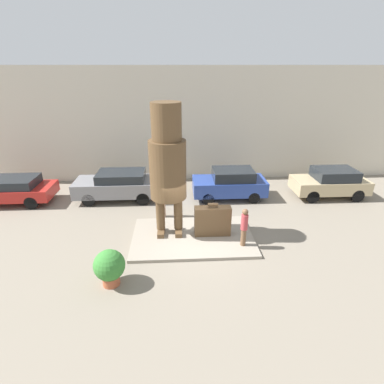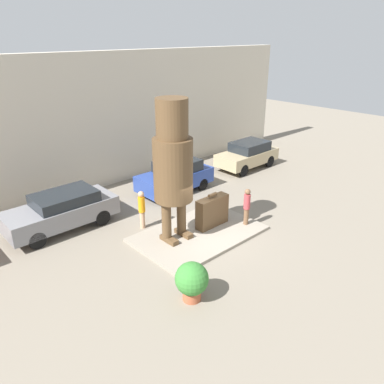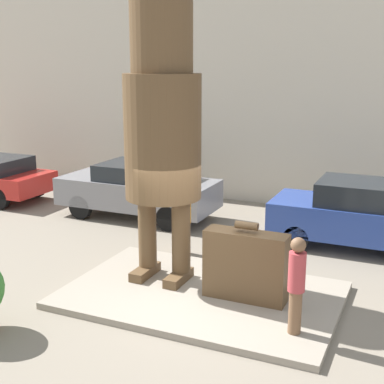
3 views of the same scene
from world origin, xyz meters
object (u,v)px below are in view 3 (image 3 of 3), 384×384
tourist (296,282)px  worker_hivis (185,216)px  parked_car_grey (139,188)px  parked_car_blue (358,214)px  statue_figure (162,119)px  giant_suitcase (246,265)px

tourist → worker_hivis: bearing=138.5°
tourist → parked_car_grey: 7.82m
parked_car_grey → worker_hivis: size_ratio=2.71×
parked_car_blue → worker_hivis: bearing=29.9°
statue_figure → parked_car_blue: size_ratio=1.38×
statue_figure → parked_car_blue: statue_figure is taller
statue_figure → worker_hivis: size_ratio=3.26×
statue_figure → tourist: statue_figure is taller
giant_suitcase → parked_car_blue: bearing=70.4°
tourist → parked_car_blue: tourist is taller
statue_figure → parked_car_blue: (3.31, 3.82, -2.51)m
tourist → parked_car_grey: tourist is taller
giant_suitcase → parked_car_grey: 6.35m
parked_car_grey → worker_hivis: (2.51, -2.26, 0.07)m
tourist → worker_hivis: 4.44m
parked_car_blue → parked_car_grey: bearing=-1.5°
parked_car_grey → giant_suitcase: bearing=137.5°
tourist → parked_car_blue: (0.32, 5.04, -0.16)m
giant_suitcase → parked_car_blue: parked_car_blue is taller
parked_car_grey → tourist: bearing=138.3°
parked_car_grey → worker_hivis: bearing=138.0°
giant_suitcase → parked_car_blue: size_ratio=0.39×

